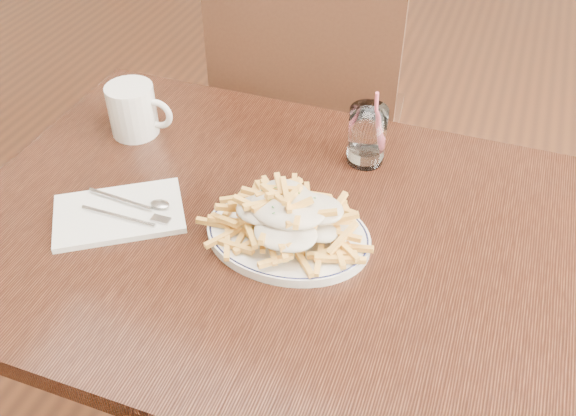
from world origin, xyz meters
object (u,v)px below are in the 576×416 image
at_px(table, 294,263).
at_px(chair_far, 310,120).
at_px(water_glass, 367,138).
at_px(coffee_mug, 134,110).
at_px(fries_plate, 288,235).
at_px(loaded_fries, 288,213).

relative_size(table, chair_far, 1.21).
height_order(water_glass, coffee_mug, water_glass).
xyz_separation_m(chair_far, fries_plate, (0.17, -0.65, 0.20)).
bearing_deg(coffee_mug, chair_far, 62.11).
height_order(fries_plate, coffee_mug, coffee_mug).
relative_size(fries_plate, water_glass, 2.16).
bearing_deg(table, fries_plate, -98.99).
height_order(table, coffee_mug, coffee_mug).
xyz_separation_m(loaded_fries, coffee_mug, (-0.41, 0.20, -0.00)).
height_order(chair_far, loaded_fries, chair_far).
relative_size(loaded_fries, water_glass, 1.64).
bearing_deg(fries_plate, table, 81.01).
xyz_separation_m(table, fries_plate, (-0.00, -0.02, 0.09)).
relative_size(table, fries_plate, 3.45).
xyz_separation_m(table, coffee_mug, (-0.41, 0.18, 0.13)).
bearing_deg(table, chair_far, 105.78).
relative_size(loaded_fries, coffee_mug, 1.92).
xyz_separation_m(fries_plate, loaded_fries, (-0.00, -0.00, 0.05)).
xyz_separation_m(table, water_glass, (0.06, 0.24, 0.13)).
xyz_separation_m(fries_plate, coffee_mug, (-0.41, 0.20, 0.04)).
bearing_deg(coffee_mug, water_glass, 8.09).
relative_size(chair_far, coffee_mug, 7.20).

